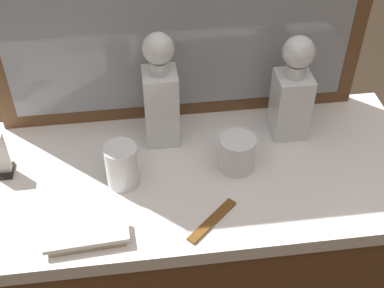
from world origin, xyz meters
TOP-DOWN VIEW (x-y plane):
  - dresser at (0.00, 0.00)m, footprint 1.05×0.46m
  - crystal_decanter_right at (-0.06, 0.12)m, footprint 0.08×0.08m
  - crystal_decanter_center at (0.25, 0.10)m, footprint 0.08×0.08m
  - crystal_tumbler_far_right at (-0.15, -0.02)m, footprint 0.07×0.07m
  - crystal_tumbler_right at (0.10, 0.00)m, footprint 0.08×0.08m
  - silver_brush_center at (-0.23, -0.17)m, footprint 0.17×0.07m
  - tortoiseshell_comb at (0.02, -0.15)m, footprint 0.12×0.11m

SIDE VIEW (x-z plane):
  - dresser at x=0.00m, z-range 0.00..0.93m
  - tortoiseshell_comb at x=0.02m, z-range 0.93..0.94m
  - silver_brush_center at x=-0.23m, z-range 0.93..0.96m
  - crystal_tumbler_right at x=0.10m, z-range 0.93..1.01m
  - crystal_tumbler_far_right at x=-0.15m, z-range 0.93..1.03m
  - crystal_decanter_center at x=0.25m, z-range 0.90..1.17m
  - crystal_decanter_right at x=-0.06m, z-range 0.90..1.19m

